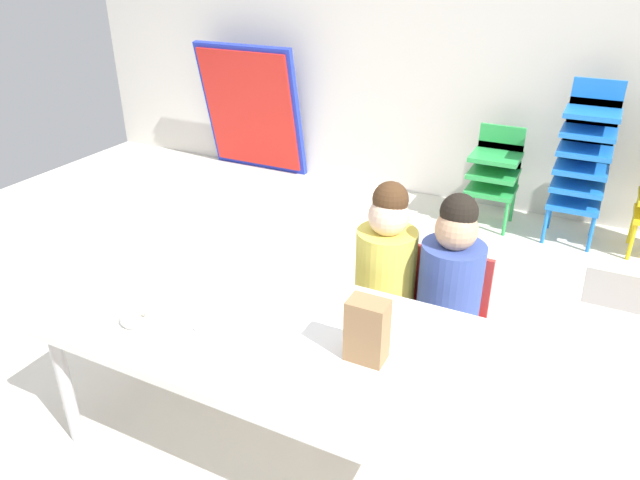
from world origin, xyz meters
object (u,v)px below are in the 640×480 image
at_px(seated_child_middle_seat, 451,278).
at_px(donut_powdered_on_plate, 138,318).
at_px(craft_table, 272,337).
at_px(folded_activity_table, 251,110).
at_px(kid_chair_blue_stack, 584,155).
at_px(paper_bag_brown, 367,330).
at_px(paper_plate_near_edge, 138,323).
at_px(seated_child_near_camera, 387,263).
at_px(kid_chair_green_stack, 495,170).
at_px(paper_plate_center_table, 219,323).

relative_size(seated_child_middle_seat, donut_powdered_on_plate, 7.46).
bearing_deg(craft_table, folded_activity_table, 123.88).
height_order(kid_chair_blue_stack, paper_bag_brown, kid_chair_blue_stack).
bearing_deg(craft_table, paper_plate_near_edge, -155.84).
height_order(kid_chair_blue_stack, paper_plate_near_edge, kid_chair_blue_stack).
xyz_separation_m(kid_chair_blue_stack, folded_activity_table, (-2.61, 0.16, -0.04)).
bearing_deg(craft_table, kid_chair_blue_stack, 71.27).
bearing_deg(craft_table, paper_bag_brown, -1.64).
height_order(seated_child_near_camera, folded_activity_table, folded_activity_table).
bearing_deg(paper_plate_near_edge, folded_activity_table, 115.20).
distance_m(seated_child_near_camera, paper_bag_brown, 0.67).
bearing_deg(kid_chair_green_stack, donut_powdered_on_plate, -105.51).
height_order(paper_plate_near_edge, paper_plate_center_table, same).
bearing_deg(kid_chair_blue_stack, folded_activity_table, 176.51).
distance_m(kid_chair_blue_stack, paper_plate_near_edge, 2.96).
relative_size(kid_chair_blue_stack, paper_plate_center_table, 5.78).
relative_size(seated_child_near_camera, kid_chair_green_stack, 1.35).
xyz_separation_m(paper_bag_brown, donut_powdered_on_plate, (-0.81, -0.19, -0.08)).
distance_m(paper_bag_brown, paper_plate_near_edge, 0.83).
height_order(craft_table, kid_chair_green_stack, kid_chair_green_stack).
xyz_separation_m(kid_chair_green_stack, paper_bag_brown, (0.07, -2.49, 0.27)).
relative_size(seated_child_middle_seat, paper_plate_near_edge, 5.10).
xyz_separation_m(kid_chair_green_stack, paper_plate_center_table, (-0.48, -2.55, 0.17)).
bearing_deg(paper_plate_near_edge, paper_bag_brown, 12.95).
bearing_deg(paper_bag_brown, kid_chair_blue_stack, 79.31).
relative_size(seated_child_middle_seat, folded_activity_table, 0.84).
bearing_deg(folded_activity_table, paper_bag_brown, -51.04).
xyz_separation_m(seated_child_near_camera, paper_plate_near_edge, (-0.64, -0.82, 0.01)).
distance_m(seated_child_near_camera, donut_powdered_on_plate, 1.04).
xyz_separation_m(seated_child_middle_seat, kid_chair_green_stack, (-0.18, 1.85, -0.16)).
height_order(seated_child_middle_seat, folded_activity_table, folded_activity_table).
xyz_separation_m(folded_activity_table, donut_powdered_on_plate, (1.33, -2.83, 0.04)).
distance_m(kid_chair_blue_stack, paper_plate_center_table, 2.74).
xyz_separation_m(seated_child_near_camera, kid_chair_blue_stack, (0.64, 1.85, 0.02)).
xyz_separation_m(kid_chair_blue_stack, paper_plate_center_table, (-1.02, -2.55, -0.02)).
relative_size(folded_activity_table, donut_powdered_on_plate, 8.83).
bearing_deg(craft_table, kid_chair_green_stack, 83.00).
xyz_separation_m(kid_chair_green_stack, paper_plate_near_edge, (-0.74, -2.67, 0.17)).
xyz_separation_m(paper_plate_near_edge, donut_powdered_on_plate, (0.00, 0.00, 0.02)).
xyz_separation_m(kid_chair_blue_stack, donut_powdered_on_plate, (-1.28, -2.67, 0.00)).
bearing_deg(seated_child_middle_seat, craft_table, -127.67).
bearing_deg(folded_activity_table, donut_powdered_on_plate, -64.80).
xyz_separation_m(seated_child_middle_seat, paper_plate_near_edge, (-0.92, -0.82, 0.01)).
xyz_separation_m(seated_child_near_camera, kid_chair_green_stack, (0.10, 1.85, -0.16)).
relative_size(kid_chair_green_stack, donut_powdered_on_plate, 5.53).
bearing_deg(seated_child_middle_seat, kid_chair_blue_stack, 79.11).
bearing_deg(folded_activity_table, paper_plate_near_edge, -64.80).
bearing_deg(kid_chair_green_stack, paper_plate_near_edge, -105.51).
distance_m(seated_child_middle_seat, paper_plate_near_edge, 1.23).
bearing_deg(seated_child_near_camera, craft_table, -107.83).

